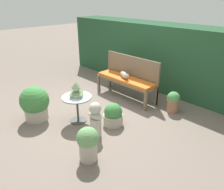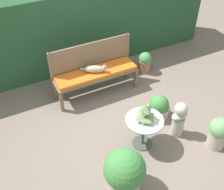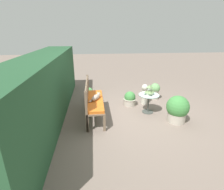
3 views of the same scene
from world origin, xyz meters
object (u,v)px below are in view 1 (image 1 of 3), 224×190
at_px(cat, 124,75).
at_px(potted_plant_bench_right, 35,104).
at_px(patio_table, 77,102).
at_px(garden_bust, 95,119).
at_px(pagoda_birdhouse, 76,91).
at_px(potted_plant_hedge_corner, 113,115).
at_px(garden_bench, 126,81).
at_px(potted_plant_patio_mid, 88,143).
at_px(potted_plant_bench_left, 173,101).

distance_m(cat, potted_plant_bench_right, 2.23).
height_order(patio_table, garden_bust, garden_bust).
relative_size(cat, garden_bust, 0.66).
xyz_separation_m(pagoda_birdhouse, potted_plant_hedge_corner, (0.60, 0.44, -0.48)).
distance_m(cat, pagoda_birdhouse, 1.58).
height_order(garden_bench, patio_table, patio_table).
height_order(pagoda_birdhouse, potted_plant_bench_right, pagoda_birdhouse).
bearing_deg(garden_bench, pagoda_birdhouse, -85.53).
xyz_separation_m(potted_plant_patio_mid, potted_plant_hedge_corner, (-0.48, 1.02, -0.10)).
xyz_separation_m(pagoda_birdhouse, potted_plant_bench_left, (1.14, 1.79, -0.44)).
bearing_deg(potted_plant_bench_right, garden_bench, 75.87).
bearing_deg(garden_bust, potted_plant_patio_mid, -53.72).
bearing_deg(potted_plant_hedge_corner, potted_plant_bench_left, 68.12).
distance_m(garden_bench, cat, 0.15).
relative_size(potted_plant_hedge_corner, potted_plant_bench_right, 0.63).
relative_size(potted_plant_patio_mid, potted_plant_bench_right, 0.79).
bearing_deg(cat, garden_bench, 67.94).
distance_m(pagoda_birdhouse, potted_plant_patio_mid, 1.28).
relative_size(patio_table, potted_plant_bench_right, 0.82).
xyz_separation_m(pagoda_birdhouse, garden_bust, (0.66, -0.07, -0.34)).
distance_m(cat, potted_plant_bench_left, 1.36).
distance_m(patio_table, pagoda_birdhouse, 0.25).
relative_size(cat, patio_table, 0.75).
distance_m(garden_bust, potted_plant_hedge_corner, 0.53).
bearing_deg(potted_plant_bench_right, patio_table, 41.08).
bearing_deg(potted_plant_bench_left, potted_plant_hedge_corner, -111.88).
height_order(pagoda_birdhouse, potted_plant_hedge_corner, pagoda_birdhouse).
relative_size(potted_plant_patio_mid, potted_plant_bench_left, 1.21).
xyz_separation_m(cat, garden_bust, (0.81, -1.64, -0.25)).
height_order(garden_bench, cat, cat).
xyz_separation_m(potted_plant_bench_right, potted_plant_bench_left, (1.82, 2.38, -0.12)).
bearing_deg(pagoda_birdhouse, patio_table, 75.96).
distance_m(garden_bust, potted_plant_bench_left, 1.92).
height_order(garden_bench, potted_plant_patio_mid, potted_plant_patio_mid).
distance_m(potted_plant_patio_mid, potted_plant_bench_left, 2.37).
distance_m(potted_plant_patio_mid, potted_plant_bench_right, 1.75).
bearing_deg(patio_table, garden_bust, -5.89).
xyz_separation_m(cat, potted_plant_hedge_corner, (0.75, -1.13, -0.39)).
height_order(garden_bust, potted_plant_patio_mid, garden_bust).
xyz_separation_m(patio_table, potted_plant_bench_right, (-0.67, -0.59, -0.07)).
height_order(cat, potted_plant_bench_left, cat).
distance_m(garden_bench, patio_table, 1.60).
xyz_separation_m(potted_plant_patio_mid, potted_plant_bench_right, (-1.75, -0.01, 0.06)).
bearing_deg(patio_table, potted_plant_bench_right, -138.92).
distance_m(pagoda_birdhouse, potted_plant_bench_right, 0.95).
xyz_separation_m(patio_table, pagoda_birdhouse, (-0.00, -0.00, 0.25)).
bearing_deg(potted_plant_bench_left, potted_plant_bench_right, -127.39).
bearing_deg(pagoda_birdhouse, garden_bench, 94.47).
bearing_deg(potted_plant_patio_mid, potted_plant_bench_left, 88.40).
height_order(cat, potted_plant_bench_right, potted_plant_bench_right).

